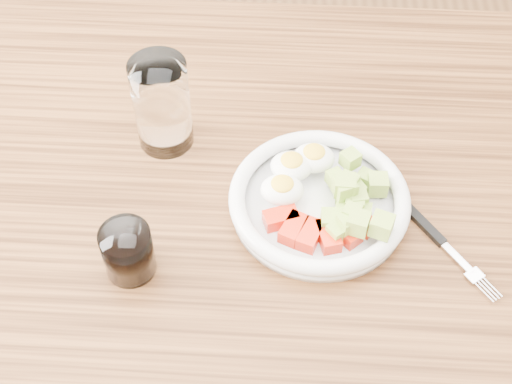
# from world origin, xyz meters

# --- Properties ---
(dining_table) EXTENTS (1.50, 0.90, 0.77)m
(dining_table) POSITION_xyz_m (0.00, 0.00, 0.67)
(dining_table) COLOR brown
(dining_table) RESTS_ON ground
(bowl) EXTENTS (0.23, 0.23, 0.06)m
(bowl) POSITION_xyz_m (0.07, 0.01, 0.79)
(bowl) COLOR white
(bowl) RESTS_ON dining_table
(fork) EXTENTS (0.12, 0.16, 0.01)m
(fork) POSITION_xyz_m (0.22, -0.02, 0.77)
(fork) COLOR black
(fork) RESTS_ON dining_table
(water_glass) EXTENTS (0.08, 0.08, 0.14)m
(water_glass) POSITION_xyz_m (-0.14, 0.12, 0.84)
(water_glass) COLOR white
(water_glass) RESTS_ON dining_table
(coffee_glass) EXTENTS (0.06, 0.06, 0.07)m
(coffee_glass) POSITION_xyz_m (-0.16, -0.09, 0.80)
(coffee_glass) COLOR white
(coffee_glass) RESTS_ON dining_table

